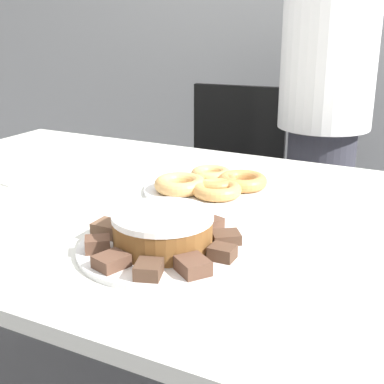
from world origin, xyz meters
name	(u,v)px	position (x,y,z in m)	size (l,w,h in m)	color
table	(186,234)	(0.00, 0.00, 0.66)	(1.89, 1.08, 0.73)	silver
person_standing	(325,110)	(0.11, 0.87, 0.84)	(0.33, 0.33, 1.58)	#383842
office_chair_left	(228,203)	(-0.27, 0.88, 0.42)	(0.49, 0.49, 0.88)	black
plate_cake	(163,249)	(0.08, -0.23, 0.73)	(0.33, 0.33, 0.01)	white
plate_donuts	(214,190)	(0.01, 0.14, 0.73)	(0.36, 0.36, 0.01)	white
frosted_cake	(163,230)	(0.08, -0.23, 0.77)	(0.19, 0.19, 0.07)	brown
lamington_0	(207,224)	(0.11, -0.12, 0.75)	(0.06, 0.07, 0.02)	brown
lamington_1	(174,217)	(0.03, -0.12, 0.75)	(0.06, 0.07, 0.03)	brown
lamington_2	(139,219)	(-0.03, -0.16, 0.75)	(0.06, 0.06, 0.03)	brown
lamington_3	(109,229)	(-0.05, -0.24, 0.75)	(0.06, 0.05, 0.03)	brown
lamington_4	(98,244)	(-0.02, -0.31, 0.75)	(0.06, 0.06, 0.03)	brown
lamington_5	(111,261)	(0.04, -0.35, 0.75)	(0.06, 0.07, 0.02)	brown
lamington_6	(149,269)	(0.12, -0.35, 0.75)	(0.06, 0.06, 0.02)	#513828
lamington_7	(193,266)	(0.18, -0.31, 0.75)	(0.07, 0.07, 0.03)	brown
lamington_8	(222,252)	(0.20, -0.23, 0.75)	(0.05, 0.04, 0.03)	#513828
lamington_9	(226,237)	(0.17, -0.16, 0.75)	(0.07, 0.07, 0.02)	#513828
donut_0	(214,182)	(0.01, 0.14, 0.75)	(0.12, 0.12, 0.03)	#C68447
donut_1	(217,190)	(0.04, 0.09, 0.75)	(0.12, 0.12, 0.03)	tan
donut_2	(242,181)	(0.07, 0.18, 0.75)	(0.13, 0.13, 0.03)	#D18E4C
donut_3	(211,174)	(-0.03, 0.20, 0.75)	(0.11, 0.11, 0.03)	#E5AD66
donut_4	(180,184)	(-0.06, 0.08, 0.76)	(0.13, 0.13, 0.04)	#E5AD66
napkin	(10,178)	(-0.54, -0.02, 0.73)	(0.13, 0.11, 0.01)	white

